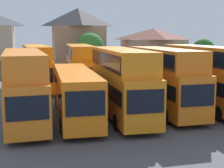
{
  "coord_description": "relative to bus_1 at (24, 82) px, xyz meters",
  "views": [
    {
      "loc": [
        -6.51,
        -23.74,
        6.09
      ],
      "look_at": [
        0.0,
        3.0,
        1.98
      ],
      "focal_mm": 53.28,
      "sensor_mm": 36.0,
      "label": 1
    }
  ],
  "objects": [
    {
      "name": "tree_left_of_lot",
      "position": [
        9.29,
        26.22,
        1.44
      ],
      "size": [
        4.16,
        4.16,
        6.34
      ],
      "color": "brown",
      "rests_on": "ground"
    },
    {
      "name": "bus_6",
      "position": [
        1.11,
        14.07,
        -0.04
      ],
      "size": [
        3.2,
        11.95,
        4.87
      ],
      "rotation": [
        0.0,
        0.0,
        -1.51
      ],
      "color": "orange",
      "rests_on": "ground"
    },
    {
      "name": "ground",
      "position": [
        7.06,
        17.97,
        -2.78
      ],
      "size": [
        140.0,
        140.0,
        0.0
      ],
      "primitive_type": "plane",
      "color": "#4C4C4F"
    },
    {
      "name": "bus_2",
      "position": [
        3.57,
        0.02,
        -0.78
      ],
      "size": [
        2.92,
        12.09,
        3.51
      ],
      "rotation": [
        0.0,
        0.0,
        -1.6
      ],
      "color": "orange",
      "rests_on": "ground"
    },
    {
      "name": "depot_boundary_wall",
      "position": [
        7.06,
        23.72,
        -1.88
      ],
      "size": [
        56.0,
        0.5,
        1.8
      ],
      "primitive_type": "cube",
      "color": "gray",
      "rests_on": "ground"
    },
    {
      "name": "tree_right_of_lot",
      "position": [
        25.76,
        21.72,
        0.9
      ],
      "size": [
        3.46,
        3.46,
        5.47
      ],
      "color": "brown",
      "rests_on": "ground"
    },
    {
      "name": "bus_9",
      "position": [
        12.93,
        13.95,
        -0.84
      ],
      "size": [
        3.31,
        10.3,
        3.41
      ],
      "rotation": [
        0.0,
        0.0,
        -1.49
      ],
      "color": "orange",
      "rests_on": "ground"
    },
    {
      "name": "bus_5",
      "position": [
        14.39,
        0.36,
        0.11
      ],
      "size": [
        2.73,
        11.94,
        5.14
      ],
      "rotation": [
        0.0,
        0.0,
        -1.56
      ],
      "color": "orange",
      "rests_on": "ground"
    },
    {
      "name": "bus_7",
      "position": [
        5.97,
        14.07,
        -0.02
      ],
      "size": [
        3.19,
        11.79,
        4.89
      ],
      "rotation": [
        0.0,
        0.0,
        -1.63
      ],
      "color": "orange",
      "rests_on": "ground"
    },
    {
      "name": "bus_8",
      "position": [
        8.62,
        13.63,
        -0.82
      ],
      "size": [
        2.79,
        10.81,
        3.44
      ],
      "rotation": [
        0.0,
        0.0,
        -1.54
      ],
      "color": "orange",
      "rests_on": "ground"
    },
    {
      "name": "bus_3",
      "position": [
        6.97,
        -0.27,
        0.05
      ],
      "size": [
        2.81,
        11.48,
        5.04
      ],
      "rotation": [
        0.0,
        0.0,
        -1.59
      ],
      "color": "orange",
      "rests_on": "ground"
    },
    {
      "name": "bus_1",
      "position": [
        0.0,
        0.0,
        0.0
      ],
      "size": [
        3.09,
        11.78,
        4.94
      ],
      "rotation": [
        0.0,
        0.0,
        -1.53
      ],
      "color": "orange",
      "rests_on": "ground"
    },
    {
      "name": "bus_4",
      "position": [
        10.6,
        0.26,
        0.04
      ],
      "size": [
        2.78,
        10.54,
        5.01
      ],
      "rotation": [
        0.0,
        0.0,
        -1.56
      ],
      "color": "orange",
      "rests_on": "ground"
    },
    {
      "name": "house_terrace_right",
      "position": [
        21.58,
        31.86,
        0.88
      ],
      "size": [
        10.36,
        8.1,
        7.19
      ],
      "color": "#9E7A60",
      "rests_on": "ground"
    },
    {
      "name": "house_terrace_centre",
      "position": [
        8.33,
        32.19,
        2.54
      ],
      "size": [
        8.65,
        7.11,
        10.44
      ],
      "color": "#9E7A60",
      "rests_on": "ground"
    }
  ]
}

